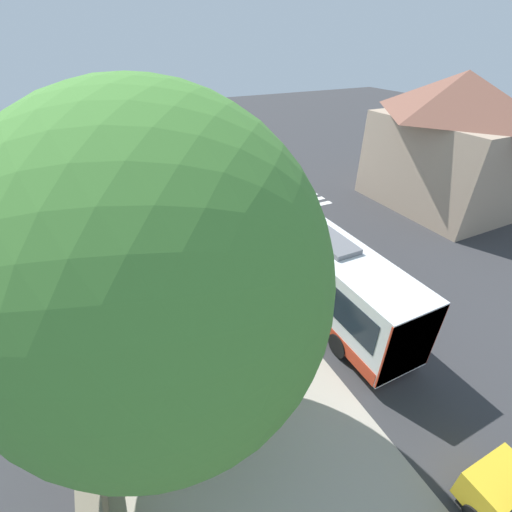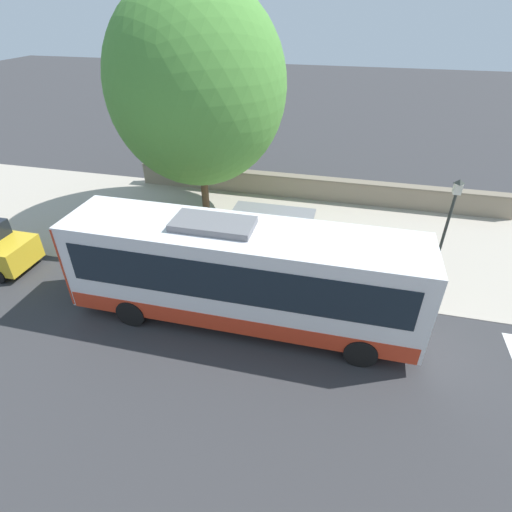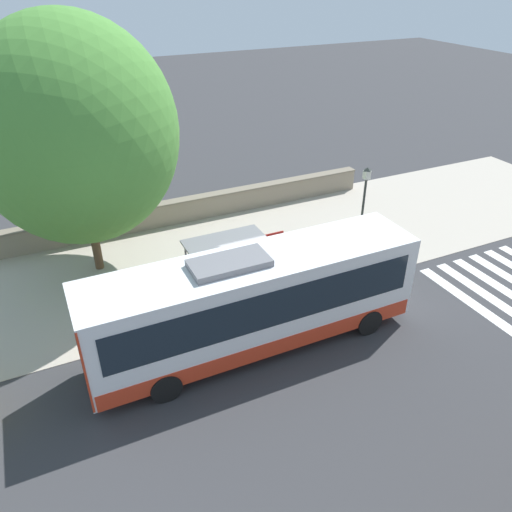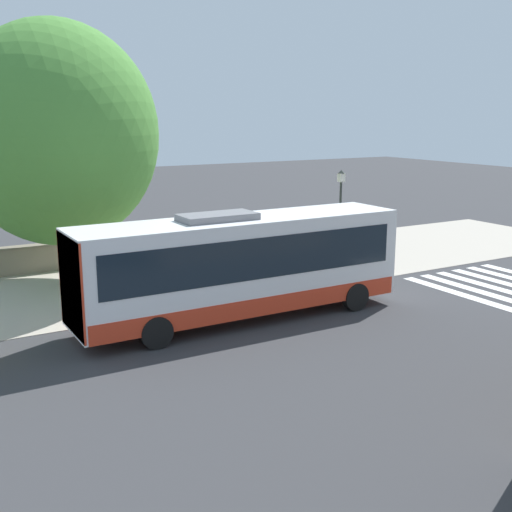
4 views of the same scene
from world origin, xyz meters
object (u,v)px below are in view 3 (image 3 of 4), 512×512
Objects in this scene: bus at (254,300)px; street_lamp_near at (363,210)px; pedestrian at (343,271)px; bench at (269,243)px; shade_tree at (75,133)px; bus_shelter at (224,249)px.

bus is 7.11m from street_lamp_near.
bench is at bearing -162.32° from pedestrian.
bus_shelter is at bearing 46.77° from shade_tree.
bus is 5.02m from pedestrian.
street_lamp_near reaches higher than pedestrian.
bench is at bearing 75.37° from shade_tree.
bus_shelter is at bearing 174.30° from bus.
bus reaches higher than pedestrian.
street_lamp_near reaches higher than bench.
pedestrian is at bearing 108.46° from bus.
bus_shelter reaches higher than pedestrian.
street_lamp_near reaches higher than bus.
street_lamp_near is (2.67, 3.05, 2.23)m from bench.
street_lamp_near is at bearing 114.73° from bus.
bus_shelter is at bearing -54.48° from bench.
pedestrian is at bearing 55.35° from shade_tree.
shade_tree is (-4.08, -4.35, 4.04)m from bus_shelter.
bus_shelter is 4.03m from bench.
shade_tree is at bearing -124.65° from pedestrian.
pedestrian is 0.16× the size of shade_tree.
shade_tree is (-5.99, -8.67, 5.12)m from pedestrian.
shade_tree reaches higher than street_lamp_near.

